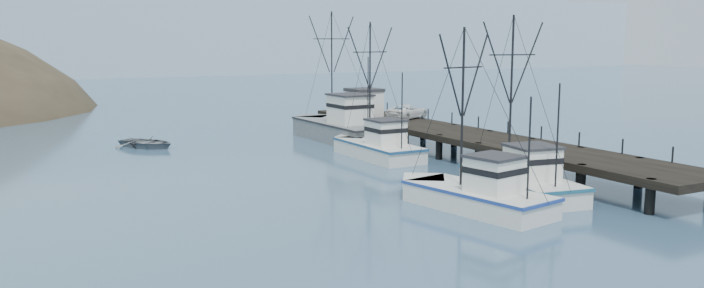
% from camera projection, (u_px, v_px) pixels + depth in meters
% --- Properties ---
extents(ground, '(400.00, 400.00, 0.00)m').
position_uv_depth(ground, '(438.00, 223.00, 36.10)').
color(ground, '#325071').
rests_on(ground, ground).
extents(pier, '(6.00, 44.00, 2.00)m').
position_uv_depth(pier, '(465.00, 136.00, 56.32)').
color(pier, black).
rests_on(pier, ground).
extents(distant_ridge, '(360.00, 40.00, 26.00)m').
position_uv_depth(distant_ridge, '(110.00, 75.00, 188.96)').
color(distant_ridge, '#9EB2C6').
rests_on(distant_ridge, ground).
extents(trawler_near, '(5.20, 11.37, 11.44)m').
position_uv_depth(trawler_near, '(517.00, 181.00, 42.94)').
color(trawler_near, silver).
rests_on(trawler_near, ground).
extents(trawler_mid, '(5.17, 10.70, 10.62)m').
position_uv_depth(trawler_mid, '(473.00, 195.00, 39.02)').
color(trawler_mid, silver).
rests_on(trawler_mid, ground).
extents(trawler_far, '(3.63, 11.01, 11.35)m').
position_uv_depth(trawler_far, '(376.00, 147.00, 56.26)').
color(trawler_far, silver).
rests_on(trawler_far, ground).
extents(work_vessel, '(4.82, 14.92, 12.59)m').
position_uv_depth(work_vessel, '(339.00, 128.00, 65.52)').
color(work_vessel, slate).
rests_on(work_vessel, ground).
extents(pier_shed, '(3.00, 3.20, 2.80)m').
position_uv_depth(pier_shed, '(364.00, 102.00, 67.93)').
color(pier_shed, silver).
rests_on(pier_shed, pier).
extents(pickup_truck, '(5.40, 4.07, 1.36)m').
position_uv_depth(pickup_truck, '(408.00, 111.00, 66.41)').
color(pickup_truck, silver).
rests_on(pickup_truck, pier).
extents(motorboat, '(6.47, 6.89, 1.16)m').
position_uv_depth(motorboat, '(147.00, 147.00, 61.47)').
color(motorboat, slate).
rests_on(motorboat, ground).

